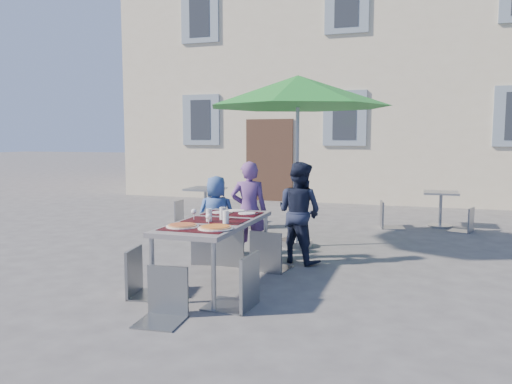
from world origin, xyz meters
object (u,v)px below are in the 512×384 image
(pizza_near_left, at_px, (182,226))
(pizza_near_right, at_px, (216,227))
(child_1, at_px, (249,211))
(bg_chair_l_0, at_px, (183,198))
(chair_3, at_px, (142,243))
(chair_1, at_px, (231,222))
(chair_5, at_px, (163,263))
(child_2, at_px, (299,212))
(chair_2, at_px, (269,226))
(child_0, at_px, (216,216))
(chair_0, at_px, (208,221))
(cafe_table_0, at_px, (206,200))
(dining_table, at_px, (216,225))
(bg_chair_r_0, at_px, (254,197))
(cafe_table_1, at_px, (441,204))
(bg_chair_l_1, at_px, (388,198))
(bg_chair_r_1, at_px, (466,205))
(chair_4, at_px, (240,248))
(patio_umbrella, at_px, (298,93))

(pizza_near_left, height_order, pizza_near_right, same)
(child_1, bearing_deg, pizza_near_left, 68.86)
(bg_chair_l_0, bearing_deg, chair_3, -68.70)
(chair_1, bearing_deg, chair_5, -86.39)
(child_2, height_order, chair_2, child_2)
(chair_1, relative_size, chair_2, 0.98)
(child_0, relative_size, child_1, 0.84)
(pizza_near_left, bearing_deg, chair_5, -78.15)
(chair_2, bearing_deg, chair_0, 173.10)
(pizza_near_right, relative_size, cafe_table_0, 0.52)
(pizza_near_left, xyz_separation_m, chair_3, (-0.41, -0.14, -0.19))
(pizza_near_left, distance_m, child_0, 1.91)
(dining_table, height_order, pizza_near_right, pizza_near_right)
(bg_chair_r_0, bearing_deg, cafe_table_1, 18.70)
(chair_0, relative_size, chair_2, 0.99)
(child_1, distance_m, chair_0, 0.60)
(chair_2, bearing_deg, child_1, 132.21)
(dining_table, distance_m, bg_chair_l_0, 4.37)
(child_0, bearing_deg, dining_table, 100.06)
(bg_chair_l_1, relative_size, bg_chair_r_1, 1.12)
(chair_3, height_order, chair_4, chair_4)
(patio_umbrella, height_order, cafe_table_1, patio_umbrella)
(chair_3, relative_size, bg_chair_r_0, 1.00)
(child_1, relative_size, child_2, 1.00)
(chair_0, distance_m, chair_3, 1.51)
(child_1, bearing_deg, pizza_near_right, 81.28)
(patio_umbrella, bearing_deg, chair_0, -122.09)
(child_1, xyz_separation_m, cafe_table_0, (-1.76, 2.47, -0.21))
(bg_chair_r_0, relative_size, bg_chair_r_1, 1.16)
(chair_3, relative_size, chair_4, 0.94)
(dining_table, bearing_deg, child_2, 62.77)
(bg_chair_l_0, bearing_deg, pizza_near_right, -59.44)
(chair_4, bearing_deg, chair_2, 94.95)
(chair_1, bearing_deg, bg_chair_r_1, 47.80)
(chair_0, relative_size, chair_4, 0.95)
(chair_2, distance_m, cafe_table_1, 4.64)
(pizza_near_left, bearing_deg, bg_chair_r_1, 56.86)
(child_2, bearing_deg, child_1, 29.31)
(pizza_near_right, relative_size, cafe_table_1, 0.55)
(child_1, distance_m, bg_chair_l_1, 3.60)
(child_0, height_order, cafe_table_0, child_0)
(bg_chair_r_0, height_order, cafe_table_1, bg_chair_r_0)
(cafe_table_0, bearing_deg, chair_5, -70.33)
(cafe_table_1, distance_m, bg_chair_l_1, 1.05)
(bg_chair_r_0, bearing_deg, pizza_near_left, -81.90)
(patio_umbrella, xyz_separation_m, bg_chair_l_1, (1.25, 2.14, -1.83))
(dining_table, relative_size, pizza_near_right, 4.95)
(patio_umbrella, bearing_deg, chair_1, -112.36)
(pizza_near_left, bearing_deg, patio_umbrella, 78.11)
(pizza_near_right, distance_m, bg_chair_r_0, 4.30)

